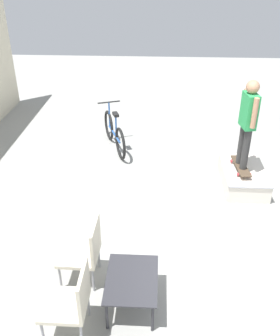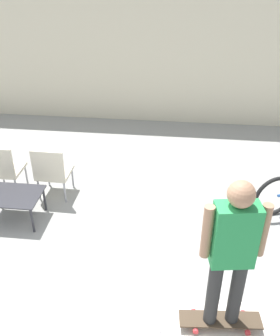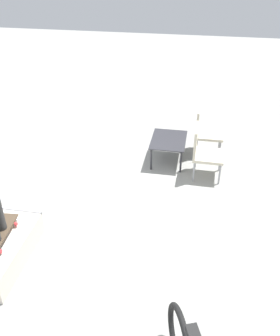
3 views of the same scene
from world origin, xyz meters
name	(u,v)px [view 1 (image 1 of 3)]	position (x,y,z in m)	size (l,w,h in m)	color
ground_plane	(211,234)	(0.00, 0.00, 0.00)	(24.00, 24.00, 0.00)	gray
skate_ramp_box	(243,177)	(1.54, -0.76, 0.18)	(1.31, 0.78, 0.38)	silver
skateboard_on_ramp	(241,166)	(1.50, -0.68, 0.44)	(0.83, 0.30, 0.07)	#473828
person_skater	(248,118)	(1.50, -0.68, 1.41)	(0.56, 0.26, 1.63)	#2D2D2D
coffee_table	(132,282)	(-1.44, 1.17, 0.40)	(0.85, 0.64, 0.45)	#2D2D33
patio_chair_left	(72,300)	(-1.86, 1.81, 0.52)	(0.52, 0.52, 0.94)	#99999E
patio_chair_right	(86,250)	(-1.03, 1.81, 0.52)	(0.53, 0.53, 0.94)	#99999E
bicycle	(114,133)	(3.00, 1.90, 0.38)	(1.67, 0.74, 0.98)	black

